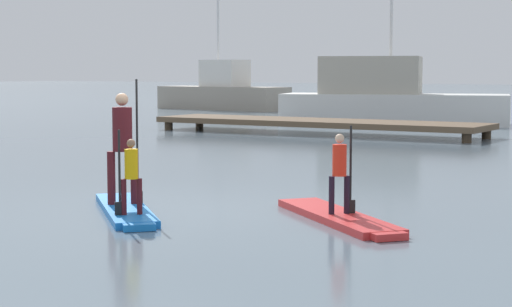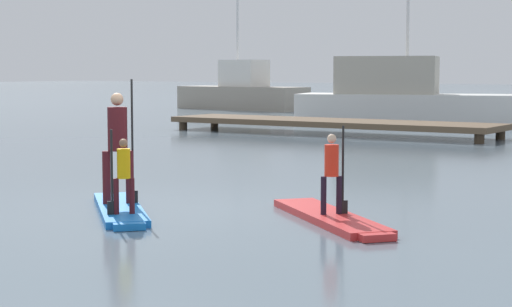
# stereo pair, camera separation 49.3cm
# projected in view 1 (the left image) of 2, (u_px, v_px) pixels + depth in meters

# --- Properties ---
(ground_plane) EXTENTS (240.00, 240.00, 0.00)m
(ground_plane) POSITION_uv_depth(u_px,v_px,m) (165.00, 211.00, 12.87)
(ground_plane) COLOR slate
(paddleboard_near) EXTENTS (2.73, 2.37, 0.10)m
(paddleboard_near) POSITION_uv_depth(u_px,v_px,m) (339.00, 217.00, 12.02)
(paddleboard_near) COLOR red
(paddleboard_near) RESTS_ON ground
(paddler_child_solo) EXTENTS (0.30, 0.33, 1.20)m
(paddler_child_solo) POSITION_uv_depth(u_px,v_px,m) (340.00, 169.00, 11.96)
(paddler_child_solo) COLOR black
(paddler_child_solo) RESTS_ON paddleboard_near
(paddleboard_far) EXTENTS (2.52, 2.40, 0.10)m
(paddleboard_far) POSITION_uv_depth(u_px,v_px,m) (126.00, 210.00, 12.63)
(paddleboard_far) COLOR blue
(paddleboard_far) RESTS_ON ground
(paddler_adult) EXTENTS (0.41, 0.42, 1.81)m
(paddler_adult) POSITION_uv_depth(u_px,v_px,m) (123.00, 140.00, 12.81)
(paddler_adult) COLOR #4C1419
(paddler_adult) RESTS_ON paddleboard_far
(paddler_child_front) EXTENTS (0.29, 0.30, 1.15)m
(paddler_child_front) POSITION_uv_depth(u_px,v_px,m) (130.00, 173.00, 11.89)
(paddler_child_front) COLOR #4C1419
(paddler_child_front) RESTS_ON paddleboard_far
(fishing_boat_white_large) EXTENTS (8.86, 4.92, 6.82)m
(fishing_boat_white_large) POSITION_uv_depth(u_px,v_px,m) (387.00, 98.00, 33.84)
(fishing_boat_white_large) COLOR silver
(fishing_boat_white_large) RESTS_ON ground
(motor_boat_small_navy) EXTENTS (7.62, 3.00, 6.69)m
(motor_boat_small_navy) POSITION_uv_depth(u_px,v_px,m) (223.00, 93.00, 46.42)
(motor_boat_small_navy) COLOR #9E9384
(motor_boat_small_navy) RESTS_ON ground
(floating_dock) EXTENTS (11.15, 2.43, 0.46)m
(floating_dock) POSITION_uv_depth(u_px,v_px,m) (317.00, 123.00, 28.52)
(floating_dock) COLOR brown
(floating_dock) RESTS_ON ground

